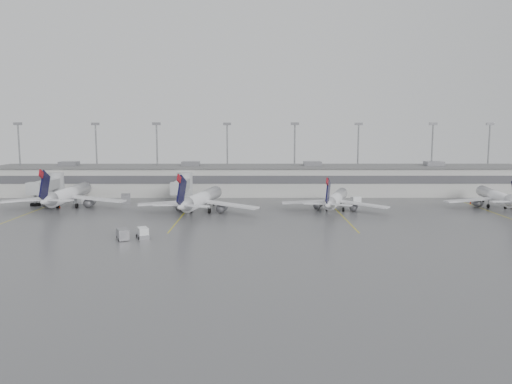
{
  "coord_description": "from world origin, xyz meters",
  "views": [
    {
      "loc": [
        -1.59,
        -85.12,
        19.2
      ],
      "look_at": [
        -1.32,
        24.0,
        5.0
      ],
      "focal_mm": 35.0,
      "sensor_mm": 36.0,
      "label": 1
    }
  ],
  "objects_px": {
    "jet_far_left": "(68,194)",
    "jet_mid_left": "(201,199)",
    "jet_far_right": "(497,196)",
    "jet_mid_right": "(336,199)",
    "baggage_tug": "(143,234)"
  },
  "relations": [
    {
      "from": "jet_far_right",
      "to": "jet_far_left",
      "type": "bearing_deg",
      "value": -172.61
    },
    {
      "from": "jet_far_right",
      "to": "baggage_tug",
      "type": "xyz_separation_m",
      "value": [
        -77.14,
        -32.33,
        -2.09
      ]
    },
    {
      "from": "jet_mid_left",
      "to": "jet_far_right",
      "type": "distance_m",
      "value": 70.14
    },
    {
      "from": "jet_mid_right",
      "to": "baggage_tug",
      "type": "relative_size",
      "value": 7.79
    },
    {
      "from": "jet_mid_left",
      "to": "jet_far_right",
      "type": "height_order",
      "value": "jet_mid_left"
    },
    {
      "from": "jet_mid_left",
      "to": "baggage_tug",
      "type": "height_order",
      "value": "jet_mid_left"
    },
    {
      "from": "jet_far_left",
      "to": "jet_far_right",
      "type": "bearing_deg",
      "value": -1.48
    },
    {
      "from": "jet_mid_right",
      "to": "jet_far_right",
      "type": "relative_size",
      "value": 0.95
    },
    {
      "from": "jet_far_right",
      "to": "baggage_tug",
      "type": "relative_size",
      "value": 8.16
    },
    {
      "from": "jet_mid_right",
      "to": "baggage_tug",
      "type": "xyz_separation_m",
      "value": [
        -38.14,
        -28.76,
        -2.04
      ]
    },
    {
      "from": "jet_far_left",
      "to": "jet_mid_right",
      "type": "xyz_separation_m",
      "value": [
        63.45,
        -4.31,
        -0.5
      ]
    },
    {
      "from": "jet_far_left",
      "to": "jet_mid_left",
      "type": "distance_m",
      "value": 33.3
    },
    {
      "from": "jet_far_left",
      "to": "jet_mid_right",
      "type": "height_order",
      "value": "jet_far_left"
    },
    {
      "from": "jet_mid_left",
      "to": "jet_far_left",
      "type": "bearing_deg",
      "value": 179.04
    },
    {
      "from": "jet_far_right",
      "to": "baggage_tug",
      "type": "height_order",
      "value": "jet_far_right"
    }
  ]
}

